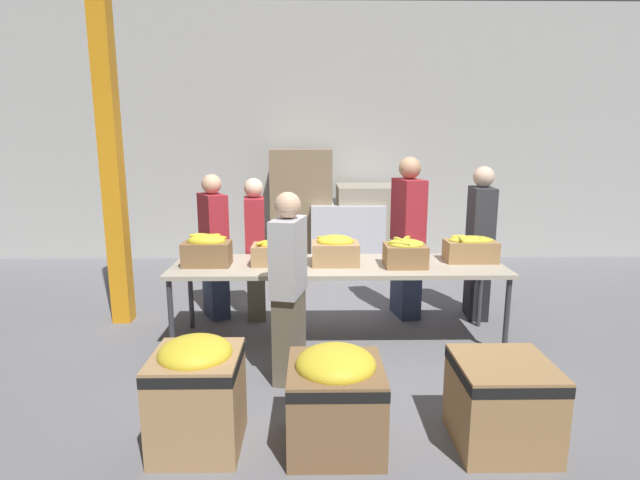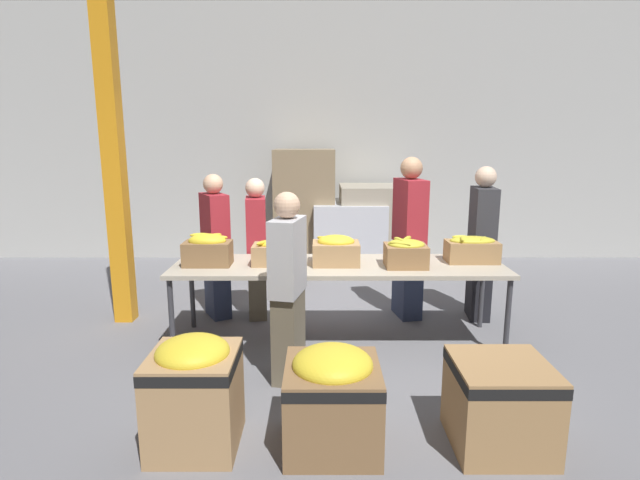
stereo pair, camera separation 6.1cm
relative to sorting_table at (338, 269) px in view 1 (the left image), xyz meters
name	(u,v)px [view 1 (the left image)]	position (x,y,z in m)	size (l,w,h in m)	color
ground_plane	(337,340)	(0.00, 0.00, -0.73)	(30.00, 30.00, 0.00)	slate
wall_back	(328,135)	(0.00, 3.52, 1.27)	(16.00, 0.08, 4.00)	#B7B7B2
sorting_table	(338,269)	(0.00, 0.00, 0.00)	(3.15, 0.85, 0.78)	#B2A893
banana_box_0	(207,250)	(-1.24, -0.04, 0.20)	(0.44, 0.27, 0.30)	olive
banana_box_1	(275,252)	(-0.60, 0.01, 0.16)	(0.44, 0.30, 0.25)	tan
banana_box_2	(335,250)	(-0.03, 0.00, 0.18)	(0.44, 0.33, 0.29)	tan
banana_box_3	(405,252)	(0.62, -0.09, 0.18)	(0.38, 0.33, 0.28)	olive
banana_box_4	(471,248)	(1.29, 0.09, 0.17)	(0.49, 0.28, 0.26)	#A37A4C
volunteer_0	(214,247)	(-1.32, 0.71, 0.06)	(0.39, 0.47, 1.59)	#2D3856
volunteer_1	(407,239)	(0.80, 0.72, 0.14)	(0.32, 0.51, 1.77)	#2D3856
volunteer_2	(479,244)	(1.57, 0.66, 0.10)	(0.27, 0.47, 1.67)	black
volunteer_3	(289,289)	(-0.43, -0.79, 0.04)	(0.29, 0.45, 1.55)	#6B604C
volunteer_4	(255,250)	(-0.87, 0.69, 0.03)	(0.25, 0.44, 1.54)	#6B604C
donation_bin_0	(197,390)	(-0.98, -1.70, -0.34)	(0.55, 0.55, 0.74)	tan
donation_bin_1	(335,395)	(-0.10, -1.70, -0.38)	(0.61, 0.61, 0.67)	olive
donation_bin_2	(502,400)	(0.97, -1.70, -0.42)	(0.60, 0.60, 0.57)	#A37A4C
support_pillar	(109,134)	(-2.31, 0.58, 1.27)	(0.19, 0.19, 4.00)	orange
pallet_stack_0	(302,210)	(-0.41, 2.89, 0.15)	(0.97, 0.97, 1.80)	olive
pallet_stack_1	(368,228)	(0.60, 2.83, -0.11)	(1.03, 1.03, 1.26)	olive
pallet_stack_2	(346,236)	(0.26, 2.80, -0.23)	(1.15, 1.15, 1.02)	olive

